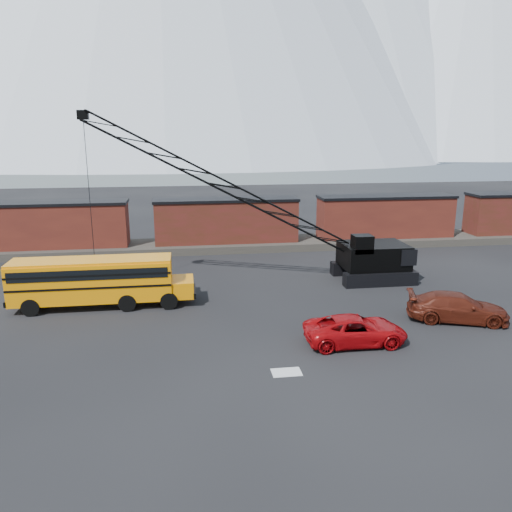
% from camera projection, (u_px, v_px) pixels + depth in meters
% --- Properties ---
extents(ground, '(160.00, 160.00, 0.00)m').
position_uv_depth(ground, '(263.00, 339.00, 27.33)').
color(ground, black).
rests_on(ground, ground).
extents(gravel_berm, '(120.00, 5.00, 0.70)m').
position_uv_depth(gravel_berm, '(227.00, 245.00, 48.36)').
color(gravel_berm, '#48423B').
rests_on(gravel_berm, ground).
extents(boxcar_west_near, '(13.70, 3.10, 4.17)m').
position_uv_depth(boxcar_west_near, '(52.00, 225.00, 45.52)').
color(boxcar_west_near, '#461914').
rests_on(boxcar_west_near, gravel_berm).
extents(boxcar_mid, '(13.70, 3.10, 4.17)m').
position_uv_depth(boxcar_mid, '(227.00, 220.00, 47.77)').
color(boxcar_mid, '#591A19').
rests_on(boxcar_mid, gravel_berm).
extents(boxcar_east_near, '(13.70, 3.10, 4.17)m').
position_uv_depth(boxcar_east_near, '(385.00, 216.00, 50.02)').
color(boxcar_east_near, '#461914').
rests_on(boxcar_east_near, gravel_berm).
extents(snow_patch, '(1.40, 0.90, 0.02)m').
position_uv_depth(snow_patch, '(286.00, 372.00, 23.56)').
color(snow_patch, silver).
rests_on(snow_patch, ground).
extents(school_bus, '(11.65, 2.65, 3.19)m').
position_uv_depth(school_bus, '(98.00, 280.00, 31.98)').
color(school_bus, orange).
rests_on(school_bus, ground).
extents(red_pickup, '(5.50, 2.57, 1.52)m').
position_uv_depth(red_pickup, '(355.00, 330.00, 26.62)').
color(red_pickup, '#A9080C').
rests_on(red_pickup, ground).
extents(maroon_suv, '(6.25, 4.07, 1.68)m').
position_uv_depth(maroon_suv, '(458.00, 307.00, 29.81)').
color(maroon_suv, '#4C180D').
rests_on(maroon_suv, ground).
extents(crawler_crane, '(23.66, 4.20, 12.59)m').
position_uv_depth(crawler_crane, '(245.00, 196.00, 35.32)').
color(crawler_crane, black).
rests_on(crawler_crane, ground).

